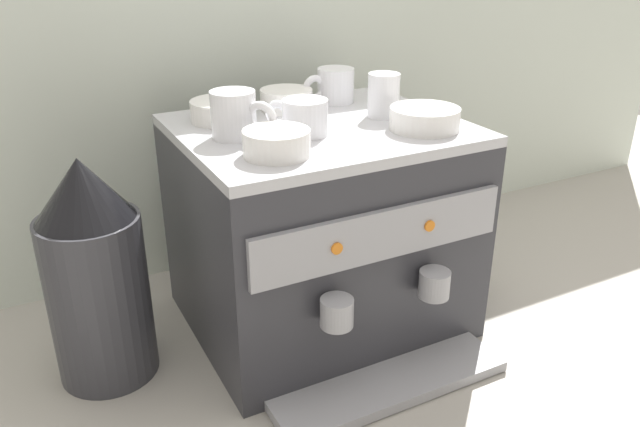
% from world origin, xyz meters
% --- Properties ---
extents(ground_plane, '(4.00, 4.00, 0.00)m').
position_xyz_m(ground_plane, '(0.00, 0.00, 0.00)').
color(ground_plane, '#9E998E').
extents(tiled_backsplash_wall, '(2.80, 0.03, 0.94)m').
position_xyz_m(tiled_backsplash_wall, '(0.00, 0.36, 0.47)').
color(tiled_backsplash_wall, silver).
rests_on(tiled_backsplash_wall, ground_plane).
extents(espresso_machine, '(0.52, 0.55, 0.42)m').
position_xyz_m(espresso_machine, '(0.00, -0.00, 0.21)').
color(espresso_machine, '#2D2D33').
rests_on(espresso_machine, ground_plane).
extents(ceramic_cup_0, '(0.12, 0.08, 0.07)m').
position_xyz_m(ceramic_cup_0, '(0.10, 0.14, 0.46)').
color(ceramic_cup_0, white).
rests_on(ceramic_cup_0, espresso_machine).
extents(ceramic_cup_1, '(0.09, 0.10, 0.06)m').
position_xyz_m(ceramic_cup_1, '(-0.05, -0.04, 0.45)').
color(ceramic_cup_1, white).
rests_on(ceramic_cup_1, espresso_machine).
extents(ceramic_cup_2, '(0.09, 0.09, 0.08)m').
position_xyz_m(ceramic_cup_2, '(0.14, -0.00, 0.46)').
color(ceramic_cup_2, white).
rests_on(ceramic_cup_2, espresso_machine).
extents(ceramic_cup_3, '(0.10, 0.11, 0.08)m').
position_xyz_m(ceramic_cup_3, '(-0.17, -0.01, 0.46)').
color(ceramic_cup_3, white).
rests_on(ceramic_cup_3, espresso_machine).
extents(ceramic_bowl_0, '(0.12, 0.12, 0.04)m').
position_xyz_m(ceramic_bowl_0, '(-0.15, 0.11, 0.44)').
color(ceramic_bowl_0, white).
rests_on(ceramic_bowl_0, espresso_machine).
extents(ceramic_bowl_1, '(0.11, 0.11, 0.04)m').
position_xyz_m(ceramic_bowl_1, '(-0.14, -0.12, 0.44)').
color(ceramic_bowl_1, white).
rests_on(ceramic_bowl_1, espresso_machine).
extents(ceramic_bowl_2, '(0.11, 0.11, 0.04)m').
position_xyz_m(ceramic_bowl_2, '(-0.01, 0.13, 0.44)').
color(ceramic_bowl_2, white).
rests_on(ceramic_bowl_2, espresso_machine).
extents(ceramic_bowl_3, '(0.13, 0.13, 0.04)m').
position_xyz_m(ceramic_bowl_3, '(0.16, -0.11, 0.44)').
color(ceramic_bowl_3, white).
rests_on(ceramic_bowl_3, espresso_machine).
extents(coffee_grinder, '(0.18, 0.18, 0.42)m').
position_xyz_m(coffee_grinder, '(-0.43, 0.02, 0.20)').
color(coffee_grinder, '#333338').
rests_on(coffee_grinder, ground_plane).
extents(milk_pitcher, '(0.08, 0.08, 0.15)m').
position_xyz_m(milk_pitcher, '(0.36, -0.03, 0.08)').
color(milk_pitcher, '#B7B7BC').
rests_on(milk_pitcher, ground_plane).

